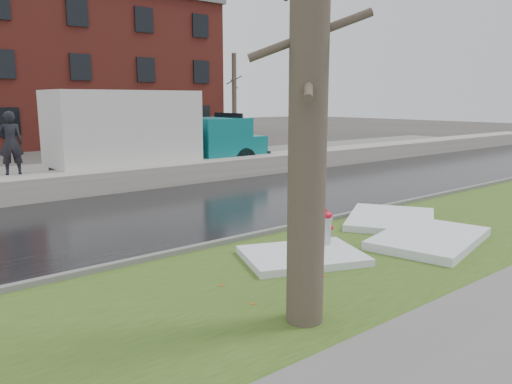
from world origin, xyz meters
TOP-DOWN VIEW (x-y plane):
  - ground at (0.00, 0.00)m, footprint 120.00×120.00m
  - verge at (0.00, -1.25)m, footprint 60.00×4.50m
  - road at (0.00, 4.50)m, footprint 60.00×7.00m
  - parking_lot at (0.00, 13.00)m, footprint 60.00×9.00m
  - curb at (0.00, 1.00)m, footprint 60.00×0.15m
  - snowbank at (0.00, 8.70)m, footprint 60.00×1.60m
  - brick_building at (2.00, 30.00)m, footprint 26.00×12.00m
  - bg_tree_right at (16.00, 24.00)m, footprint 1.40×1.62m
  - fire_hydrant at (-0.12, -0.66)m, footprint 0.42×0.37m
  - tree at (-2.72, -2.73)m, footprint 1.26×1.37m
  - box_truck at (1.60, 10.00)m, footprint 10.09×2.45m
  - worker at (-3.51, 9.30)m, footprint 0.77×0.56m
  - snow_patch_near at (2.88, -0.10)m, footprint 3.27×3.07m
  - snow_patch_far at (-0.88, -0.80)m, footprint 2.64×2.30m
  - snow_patch_side at (2.03, -1.69)m, footprint 3.14×2.39m

SIDE VIEW (x-z plane):
  - ground at x=0.00m, z-range 0.00..0.00m
  - road at x=0.00m, z-range 0.00..0.03m
  - parking_lot at x=0.00m, z-range 0.00..0.03m
  - verge at x=0.00m, z-range 0.00..0.04m
  - curb at x=0.00m, z-range 0.00..0.14m
  - snow_patch_far at x=-0.88m, z-range 0.04..0.18m
  - snow_patch_near at x=2.88m, z-range 0.04..0.20m
  - snow_patch_side at x=2.03m, z-range 0.04..0.22m
  - snowbank at x=0.00m, z-range 0.00..0.75m
  - fire_hydrant at x=-0.12m, z-range 0.07..0.92m
  - worker at x=-3.51m, z-range 0.75..2.70m
  - box_truck at x=1.60m, z-range 0.10..3.47m
  - tree at x=-2.72m, z-range 0.06..6.38m
  - bg_tree_right at x=16.00m, z-range 0.08..6.58m
  - brick_building at x=2.00m, z-range 0.00..10.00m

